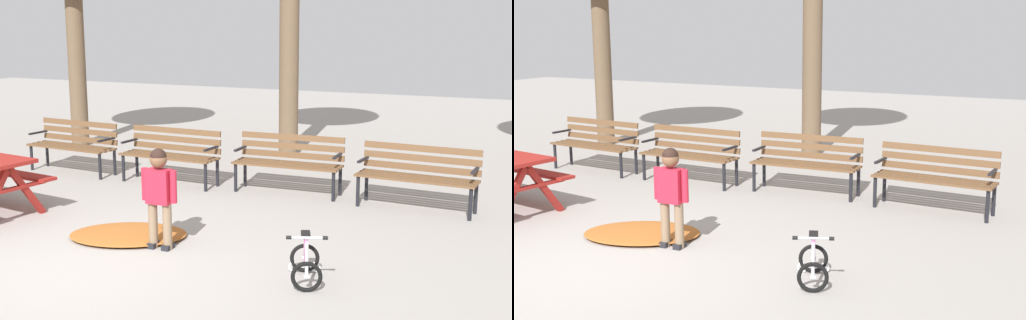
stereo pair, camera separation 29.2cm
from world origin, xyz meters
The scene contains 8 objects.
ground centered at (0.00, 0.00, 0.00)m, with size 36.00×36.00×0.00m, color gray.
park_bench_far_left centered at (-3.01, 3.75, 0.51)m, with size 1.63×0.57×0.85m.
park_bench_left centered at (-1.11, 3.74, 0.51)m, with size 1.61×0.51×0.85m.
park_bench_right centered at (0.78, 3.92, 0.51)m, with size 1.62×0.52×0.85m.
park_bench_far_right centered at (2.69, 3.80, 0.51)m, with size 1.62×0.55×0.85m.
child_standing centered at (0.42, 0.95, 0.67)m, with size 0.43×0.19×1.14m.
kids_bicycle centered at (2.25, 0.68, 0.20)m, with size 0.53×0.63×0.54m.
leaf_pile centered at (-0.14, 1.14, 0.04)m, with size 1.38×0.97×0.07m, color #9E5623.
Camera 2 is at (4.72, -5.20, 2.51)m, focal length 48.49 mm.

